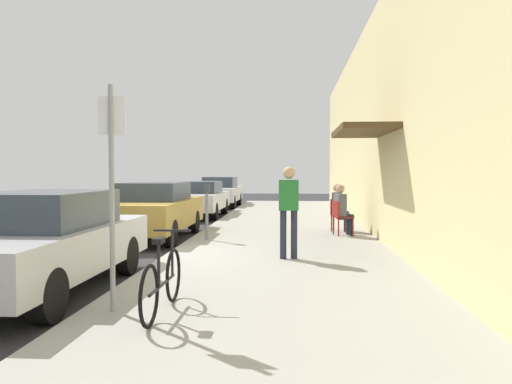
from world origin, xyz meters
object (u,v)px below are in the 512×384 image
object	(u,v)px
bicycle_0	(162,282)
pedestrian_standing	(289,205)
seated_patron_1	(339,205)
parked_car_1	(153,210)
cafe_chair_1	(337,212)
parked_car_2	(199,198)
seated_patron_0	(342,208)
parked_car_3	(220,191)
parked_car_0	(41,241)
street_sign	(112,179)
parking_meter	(207,207)
cafe_chair_0	(340,215)

from	to	relation	value
bicycle_0	pedestrian_standing	xyz separation A→B (m)	(1.40, 3.67, 0.64)
seated_patron_1	parked_car_1	bearing A→B (deg)	-167.41
parked_car_1	cafe_chair_1	distance (m)	4.90
bicycle_0	parked_car_2	bearing A→B (deg)	98.88
seated_patron_0	cafe_chair_1	xyz separation A→B (m)	(-0.06, 0.94, -0.19)
seated_patron_0	cafe_chair_1	bearing A→B (deg)	93.55
parked_car_1	parked_car_3	xyz separation A→B (m)	(0.00, 11.93, -0.00)
parked_car_0	seated_patron_1	distance (m)	8.37
parked_car_0	street_sign	size ratio (longest dim) A/B	1.69
street_sign	seated_patron_0	distance (m)	7.94
parked_car_0	cafe_chair_1	bearing A→B (deg)	55.13
parked_car_2	cafe_chair_1	size ratio (longest dim) A/B	5.06
cafe_chair_1	parked_car_2	bearing A→B (deg)	132.19
street_sign	seated_patron_1	world-z (taller)	street_sign
parked_car_3	seated_patron_0	distance (m)	12.73
parked_car_1	cafe_chair_1	bearing A→B (deg)	12.90
parked_car_1	parking_meter	bearing A→B (deg)	-30.63
parked_car_1	pedestrian_standing	size ratio (longest dim) A/B	2.59
parked_car_2	cafe_chair_1	world-z (taller)	parked_car_2
street_sign	cafe_chair_1	distance (m)	8.79
parked_car_0	seated_patron_0	size ratio (longest dim) A/B	3.41
cafe_chair_0	parked_car_0	bearing A→B (deg)	-129.02
cafe_chair_1	cafe_chair_0	bearing A→B (deg)	-89.98
parked_car_1	parked_car_0	bearing A→B (deg)	-90.00
street_sign	pedestrian_standing	distance (m)	4.16
parked_car_2	parked_car_3	bearing A→B (deg)	90.00
parked_car_3	street_sign	xyz separation A→B (m)	(1.50, -18.93, 0.89)
parked_car_0	parked_car_2	size ratio (longest dim) A/B	1.00
cafe_chair_0	pedestrian_standing	size ratio (longest dim) A/B	0.51
parking_meter	cafe_chair_1	distance (m)	3.81
parked_car_2	bicycle_0	bearing A→B (deg)	-81.12
parking_meter	cafe_chair_0	bearing A→B (deg)	18.08
cafe_chair_0	cafe_chair_1	size ratio (longest dim) A/B	1.00
parked_car_2	pedestrian_standing	bearing A→B (deg)	-70.27
street_sign	bicycle_0	bearing A→B (deg)	-5.89
parked_car_2	cafe_chair_0	world-z (taller)	parked_car_2
parked_car_0	seated_patron_1	xyz separation A→B (m)	(4.83, 6.83, 0.07)
seated_patron_0	pedestrian_standing	size ratio (longest dim) A/B	0.76
cafe_chair_1	seated_patron_0	bearing A→B (deg)	-86.45
parked_car_0	parking_meter	distance (m)	5.08
bicycle_0	parked_car_3	bearing A→B (deg)	96.30
parked_car_2	seated_patron_1	world-z (taller)	seated_patron_1
parked_car_2	parked_car_3	size ratio (longest dim) A/B	1.00
parked_car_3	cafe_chair_0	size ratio (longest dim) A/B	5.06
street_sign	cafe_chair_0	xyz separation A→B (m)	(3.27, 7.14, -1.02)
parking_meter	seated_patron_0	size ratio (longest dim) A/B	1.02
parked_car_2	pedestrian_standing	world-z (taller)	pedestrian_standing
street_sign	parked_car_3	bearing A→B (deg)	94.53
parked_car_2	cafe_chair_0	size ratio (longest dim) A/B	5.06
parked_car_3	seated_patron_0	size ratio (longest dim) A/B	3.41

